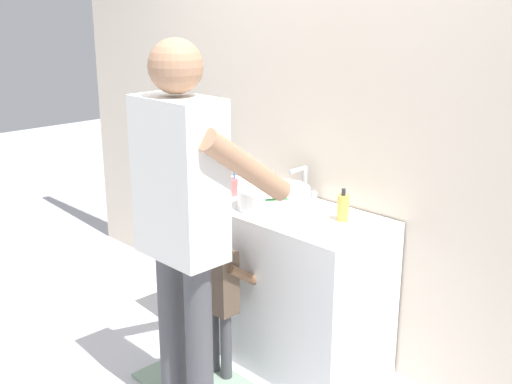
{
  "coord_description": "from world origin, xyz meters",
  "views": [
    {
      "loc": [
        2.24,
        -2.03,
        1.9
      ],
      "look_at": [
        0.0,
        0.15,
        0.96
      ],
      "focal_mm": 45.08,
      "sensor_mm": 36.0,
      "label": 1
    }
  ],
  "objects_px": {
    "toothbrush_cup": "(232,186)",
    "soap_bottle": "(343,208)",
    "child_toddler": "(220,289)",
    "adult_parent": "(184,203)"
  },
  "relations": [
    {
      "from": "toothbrush_cup",
      "to": "soap_bottle",
      "type": "distance_m",
      "value": 0.71
    },
    {
      "from": "toothbrush_cup",
      "to": "soap_bottle",
      "type": "height_order",
      "value": "toothbrush_cup"
    },
    {
      "from": "toothbrush_cup",
      "to": "adult_parent",
      "type": "xyz_separation_m",
      "value": [
        0.44,
        -0.68,
        0.16
      ]
    },
    {
      "from": "toothbrush_cup",
      "to": "soap_bottle",
      "type": "relative_size",
      "value": 1.25
    },
    {
      "from": "toothbrush_cup",
      "to": "child_toddler",
      "type": "relative_size",
      "value": 0.25
    },
    {
      "from": "soap_bottle",
      "to": "child_toddler",
      "type": "relative_size",
      "value": 0.2
    },
    {
      "from": "soap_bottle",
      "to": "child_toddler",
      "type": "height_order",
      "value": "soap_bottle"
    },
    {
      "from": "child_toddler",
      "to": "adult_parent",
      "type": "distance_m",
      "value": 0.64
    },
    {
      "from": "child_toddler",
      "to": "adult_parent",
      "type": "bearing_deg",
      "value": -68.37
    },
    {
      "from": "toothbrush_cup",
      "to": "adult_parent",
      "type": "bearing_deg",
      "value": -57.1
    }
  ]
}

